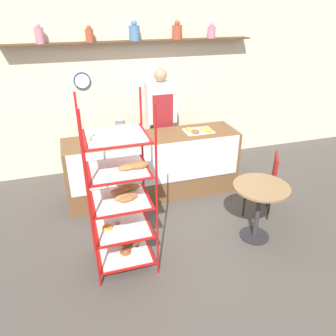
% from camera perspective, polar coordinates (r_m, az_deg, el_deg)
% --- Properties ---
extents(ground_plane, '(14.00, 14.00, 0.00)m').
position_cam_1_polar(ground_plane, '(4.16, 1.65, -12.24)').
color(ground_plane, '#4C4742').
extents(back_wall, '(10.00, 0.30, 2.70)m').
position_cam_1_polar(back_wall, '(5.56, -5.88, 13.76)').
color(back_wall, beige).
rests_on(back_wall, ground_plane).
extents(display_counter, '(2.49, 0.64, 0.94)m').
position_cam_1_polar(display_counter, '(4.82, -2.58, 0.33)').
color(display_counter, brown).
rests_on(display_counter, ground_plane).
extents(pastry_rack, '(0.64, 0.59, 1.89)m').
position_cam_1_polar(pastry_rack, '(3.40, -7.97, -5.27)').
color(pastry_rack, '#B71414').
rests_on(pastry_rack, ground_plane).
extents(person_worker, '(0.45, 0.23, 1.77)m').
position_cam_1_polar(person_worker, '(5.16, -1.22, 8.16)').
color(person_worker, '#282833').
rests_on(person_worker, ground_plane).
extents(cafe_table, '(0.66, 0.66, 0.73)m').
position_cam_1_polar(cafe_table, '(4.03, 15.66, -5.30)').
color(cafe_table, '#262628').
rests_on(cafe_table, ground_plane).
extents(cafe_chair, '(0.52, 0.52, 0.87)m').
position_cam_1_polar(cafe_chair, '(4.55, 16.76, -1.69)').
color(cafe_chair, black).
rests_on(cafe_chair, ground_plane).
extents(coffee_carafe, '(0.13, 0.13, 0.34)m').
position_cam_1_polar(coffee_carafe, '(4.40, -8.21, 6.44)').
color(coffee_carafe, gray).
rests_on(coffee_carafe, display_counter).
extents(donut_tray_counter, '(0.41, 0.29, 0.05)m').
position_cam_1_polar(donut_tray_counter, '(4.81, 5.29, 6.55)').
color(donut_tray_counter, white).
rests_on(donut_tray_counter, display_counter).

